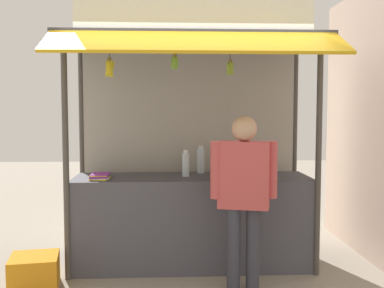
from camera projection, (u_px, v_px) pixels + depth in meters
The scene contains 14 objects.
ground_plane at pixel (192, 265), 5.15m from camera, with size 20.00×20.00×0.00m, color #9E9384.
stall_counter at pixel (192, 221), 5.11m from camera, with size 2.51×0.72×0.97m, color #4C4C56.
stall_structure at pixel (191, 108), 5.18m from camera, with size 2.71×1.64×2.79m.
water_bottle_right at pixel (201, 160), 5.34m from camera, with size 0.09×0.09×0.31m.
water_bottle_center at pixel (186, 164), 5.09m from camera, with size 0.08×0.08×0.28m.
water_bottle_far_right at pixel (274, 163), 5.40m from camera, with size 0.07×0.07×0.24m.
magazine_stack_mid_right at pixel (100, 176), 4.90m from camera, with size 0.21×0.28×0.06m.
magazine_stack_front_right at pixel (258, 175), 4.96m from camera, with size 0.26×0.31×0.07m.
banana_bunch_inner_right at pixel (110, 68), 4.49m from camera, with size 0.11×0.10×0.31m.
banana_bunch_rightmost at pixel (230, 68), 4.55m from camera, with size 0.09×0.09×0.29m.
banana_bunch_inner_left at pixel (175, 63), 4.52m from camera, with size 0.09×0.09×0.24m.
vendor_person at pixel (244, 186), 4.37m from camera, with size 0.62×0.31×1.63m.
plastic_crate at pixel (34, 272), 4.49m from camera, with size 0.44×0.44×0.31m, color orange.
neighbour_wall at pixel (371, 123), 5.44m from camera, with size 0.20×2.40×3.06m, color #CBAD99.
Camera 1 is at (-0.27, -5.03, 1.71)m, focal length 44.40 mm.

